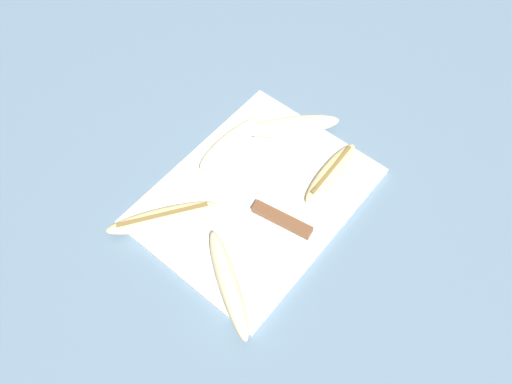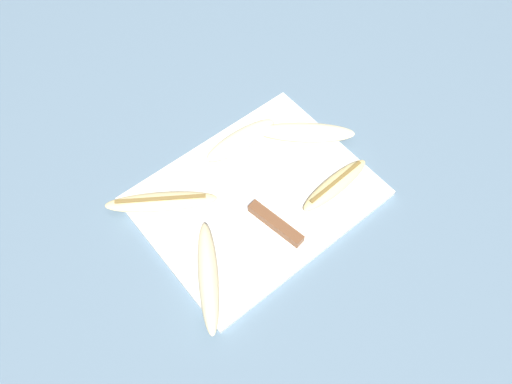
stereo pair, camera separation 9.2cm
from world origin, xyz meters
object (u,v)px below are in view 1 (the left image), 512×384
object	(u,v)px
banana_mellow_near	(163,218)
banana_pale_long	(292,126)
knife	(273,215)
banana_bright_far	(230,143)
banana_cream_curved	(228,283)
banana_spotted_left	(331,172)

from	to	relation	value
banana_mellow_near	banana_pale_long	distance (m)	0.31
knife	banana_bright_far	size ratio (longest dim) A/B	1.42
banana_cream_curved	banana_pale_long	size ratio (longest dim) A/B	1.09
banana_pale_long	banana_cream_curved	bearing A→B (deg)	-159.93
banana_spotted_left	banana_bright_far	world-z (taller)	banana_bright_far
knife	banana_spotted_left	xyz separation A→B (m)	(0.14, -0.03, 0.00)
banana_bright_far	banana_pale_long	xyz separation A→B (m)	(0.11, -0.07, -0.00)
knife	banana_spotted_left	distance (m)	0.14
knife	banana_mellow_near	world-z (taller)	banana_mellow_near
banana_mellow_near	knife	bearing A→B (deg)	-48.78
banana_spotted_left	banana_cream_curved	world-z (taller)	banana_cream_curved
banana_spotted_left	banana_pale_long	bearing A→B (deg)	72.85
knife	banana_cream_curved	distance (m)	0.15
knife	banana_mellow_near	distance (m)	0.20
banana_cream_curved	banana_mellow_near	distance (m)	0.17
knife	banana_cream_curved	bearing A→B (deg)	-179.83
banana_spotted_left	banana_cream_curved	distance (m)	0.29
knife	banana_spotted_left	size ratio (longest dim) A/B	1.39
banana_bright_far	banana_pale_long	size ratio (longest dim) A/B	0.95
knife	banana_spotted_left	world-z (taller)	banana_spotted_left
banana_cream_curved	banana_spotted_left	bearing A→B (deg)	-0.27
banana_cream_curved	banana_mellow_near	world-z (taller)	banana_cream_curved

